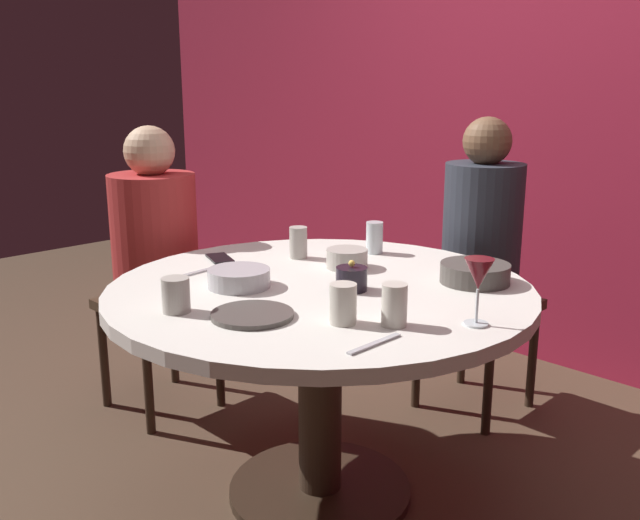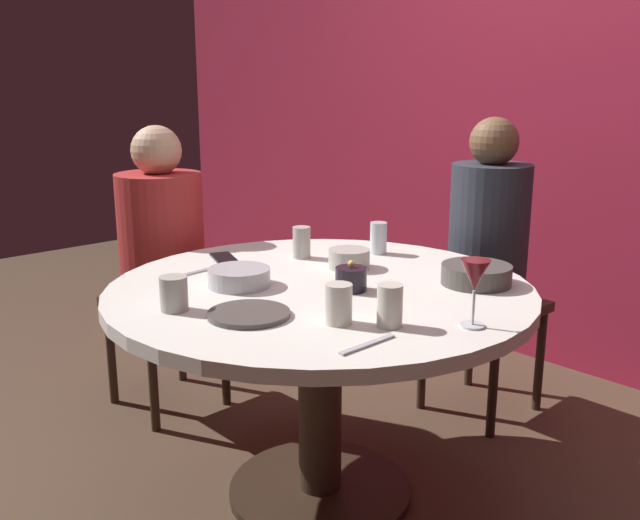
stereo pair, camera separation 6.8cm
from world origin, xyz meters
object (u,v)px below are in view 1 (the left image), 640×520
(bowl_serving_large, at_px, (239,278))
(bowl_small_white, at_px, (475,273))
(cup_center_front, at_px, (374,238))
(bowl_salad_center, at_px, (347,258))
(candle_holder, at_px, (352,279))
(cup_near_candle, at_px, (176,295))
(cell_phone, at_px, (220,258))
(cup_by_left_diner, at_px, (343,304))
(dining_table, at_px, (320,332))
(seated_diner_left, at_px, (155,239))
(cup_by_right_diner, at_px, (394,305))
(dinner_plate, at_px, (252,315))
(wine_glass, at_px, (479,277))
(cup_far_edge, at_px, (298,243))
(seated_diner_back, at_px, (482,236))

(bowl_serving_large, bearing_deg, bowl_small_white, 48.32)
(cup_center_front, bearing_deg, bowl_small_white, -9.16)
(bowl_salad_center, bearing_deg, candle_holder, -44.37)
(cup_center_front, bearing_deg, cup_near_candle, -86.33)
(cell_phone, distance_m, cup_by_left_diner, 0.79)
(cup_by_left_diner, xyz_separation_m, cup_center_front, (-0.44, 0.64, 0.00))
(dining_table, relative_size, cup_center_front, 11.34)
(seated_diner_left, bearing_deg, cup_by_right_diner, -5.46)
(dinner_plate, distance_m, cup_center_front, 0.81)
(wine_glass, bearing_deg, dinner_plate, -141.19)
(cell_phone, distance_m, bowl_serving_large, 0.36)
(bowl_small_white, height_order, cup_far_edge, cup_far_edge)
(cup_center_front, bearing_deg, cup_by_left_diner, -55.48)
(dining_table, xyz_separation_m, wine_glass, (0.54, 0.03, 0.28))
(seated_diner_left, height_order, cup_far_edge, seated_diner_left)
(dining_table, height_order, bowl_serving_large, bowl_serving_large)
(cell_phone, bearing_deg, wine_glass, -65.33)
(cup_by_left_diner, bearing_deg, candle_holder, 128.05)
(cup_by_right_diner, relative_size, cup_far_edge, 0.99)
(dining_table, xyz_separation_m, bowl_small_white, (0.32, 0.36, 0.18))
(dining_table, bearing_deg, seated_diner_back, 90.00)
(cell_phone, bearing_deg, cup_by_right_diner, -74.87)
(bowl_serving_large, xyz_separation_m, bowl_salad_center, (0.08, 0.40, 0.00))
(seated_diner_left, bearing_deg, wine_glass, 1.00)
(dinner_plate, bearing_deg, bowl_salad_center, 106.92)
(dining_table, distance_m, bowl_serving_large, 0.31)
(cell_phone, height_order, cup_center_front, cup_center_front)
(dining_table, relative_size, cell_phone, 9.33)
(cell_phone, height_order, cup_by_left_diner, cup_by_left_diner)
(cup_center_front, bearing_deg, cup_far_edge, -120.43)
(wine_glass, bearing_deg, cup_by_left_diner, -137.39)
(cup_near_candle, relative_size, cup_center_front, 0.83)
(dinner_plate, height_order, cup_by_left_diner, cup_by_left_diner)
(cell_phone, bearing_deg, cup_far_edge, -18.42)
(wine_glass, relative_size, cup_center_front, 1.53)
(cup_by_right_diner, distance_m, cup_center_front, 0.78)
(bowl_salad_center, xyz_separation_m, cup_by_right_diner, (0.48, -0.34, 0.02))
(cell_phone, height_order, cup_far_edge, cup_far_edge)
(wine_glass, distance_m, bowl_serving_large, 0.74)
(seated_diner_back, bearing_deg, wine_glass, 31.34)
(cup_near_candle, bearing_deg, seated_diner_left, 151.26)
(bowl_small_white, bearing_deg, dinner_plate, -108.71)
(dinner_plate, bearing_deg, seated_diner_back, 93.86)
(bowl_salad_center, height_order, cup_by_left_diner, cup_by_left_diner)
(seated_diner_back, bearing_deg, candle_holder, 6.68)
(cell_phone, relative_size, cup_by_right_diner, 1.27)
(seated_diner_back, xyz_separation_m, cup_far_edge, (-0.30, -0.72, 0.04))
(bowl_serving_large, distance_m, cup_far_edge, 0.40)
(cup_near_candle, bearing_deg, seated_diner_back, 85.98)
(seated_diner_left, distance_m, candle_holder, 1.03)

